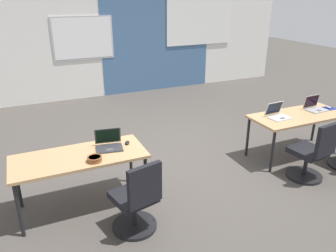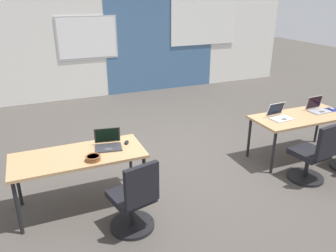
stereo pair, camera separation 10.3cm
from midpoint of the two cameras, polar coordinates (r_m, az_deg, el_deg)
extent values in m
plane|color=#47423D|center=(5.48, 2.31, -5.75)|extent=(24.00, 24.00, 0.00)
cube|color=silver|center=(8.88, -10.06, 14.29)|extent=(10.00, 0.20, 2.80)
cube|color=#42668E|center=(9.16, -2.17, 14.84)|extent=(3.05, 0.01, 2.80)
cube|color=#B7B7BC|center=(8.60, -14.76, 14.40)|extent=(1.48, 0.02, 1.04)
cube|color=white|center=(8.60, -14.76, 14.40)|extent=(1.40, 0.02, 0.96)
cube|color=white|center=(9.64, 5.19, 18.17)|extent=(2.00, 0.02, 1.48)
cube|color=tan|center=(4.19, -15.72, -5.15)|extent=(1.60, 0.70, 0.04)
cylinder|color=black|center=(4.09, -24.95, -13.08)|extent=(0.04, 0.04, 0.68)
cylinder|color=black|center=(4.25, -4.55, -9.45)|extent=(0.04, 0.04, 0.68)
cylinder|color=black|center=(4.61, -25.06, -8.99)|extent=(0.04, 0.04, 0.68)
cylinder|color=black|center=(4.75, -7.04, -5.95)|extent=(0.04, 0.04, 0.68)
cube|color=tan|center=(5.73, 21.10, 1.65)|extent=(1.60, 0.70, 0.04)
cylinder|color=black|center=(5.18, 16.98, -4.27)|extent=(0.04, 0.04, 0.68)
cylinder|color=black|center=(5.60, 13.05, -1.83)|extent=(0.04, 0.04, 0.68)
cylinder|color=black|center=(6.56, 23.49, 0.43)|extent=(0.04, 0.04, 0.68)
cube|color=silver|center=(5.46, 18.19, 1.35)|extent=(0.35, 0.25, 0.02)
cube|color=#4C4C4F|center=(5.42, 18.59, 1.28)|extent=(0.09, 0.07, 0.00)
cube|color=silver|center=(5.51, 17.27, 2.94)|extent=(0.33, 0.09, 0.21)
cube|color=black|center=(5.51, 17.31, 2.94)|extent=(0.30, 0.08, 0.19)
cylinder|color=black|center=(5.36, 21.81, -7.91)|extent=(0.52, 0.52, 0.04)
cylinder|color=black|center=(5.28, 22.10, -6.11)|extent=(0.06, 0.06, 0.34)
cube|color=black|center=(5.19, 22.43, -4.06)|extent=(0.49, 0.49, 0.08)
cube|color=black|center=(4.96, 25.15, -2.29)|extent=(0.40, 0.11, 0.46)
sphere|color=black|center=(5.48, 19.90, -6.92)|extent=(0.04, 0.04, 0.04)
sphere|color=black|center=(5.49, 23.84, -7.48)|extent=(0.04, 0.04, 0.04)
sphere|color=black|center=(5.17, 20.91, -8.94)|extent=(0.04, 0.04, 0.04)
cube|color=#9E9EA3|center=(6.04, 23.76, 2.53)|extent=(0.34, 0.25, 0.02)
cube|color=#4C4C4F|center=(6.00, 24.15, 2.47)|extent=(0.09, 0.06, 0.00)
cube|color=#9E9EA3|center=(6.08, 23.00, 3.96)|extent=(0.33, 0.06, 0.22)
cube|color=black|center=(6.08, 23.04, 3.95)|extent=(0.30, 0.05, 0.19)
cube|color=navy|center=(6.24, 25.45, 2.77)|extent=(0.22, 0.19, 0.00)
ellipsoid|color=#B2B2B7|center=(6.23, 25.48, 2.93)|extent=(0.06, 0.10, 0.03)
sphere|color=black|center=(6.03, 25.79, -5.17)|extent=(0.04, 0.04, 0.04)
cube|color=#333338|center=(4.25, -10.74, -3.82)|extent=(0.36, 0.28, 0.02)
cube|color=#4C4C4F|center=(4.20, -10.69, -4.00)|extent=(0.10, 0.07, 0.00)
cube|color=#333338|center=(4.33, -11.00, -1.66)|extent=(0.33, 0.11, 0.22)
cube|color=black|center=(4.33, -11.00, -1.67)|extent=(0.30, 0.09, 0.19)
ellipsoid|color=black|center=(4.36, -7.70, -2.86)|extent=(0.09, 0.11, 0.03)
cylinder|color=black|center=(4.08, -6.51, -16.64)|extent=(0.52, 0.52, 0.04)
cylinder|color=black|center=(3.96, -6.63, -14.49)|extent=(0.06, 0.06, 0.34)
cube|color=black|center=(3.84, -6.77, -11.97)|extent=(0.53, 0.53, 0.08)
cube|color=black|center=(3.51, -4.85, -10.20)|extent=(0.40, 0.15, 0.46)
sphere|color=black|center=(4.24, -8.20, -14.97)|extent=(0.04, 0.04, 0.04)
sphere|color=black|center=(4.12, -3.21, -16.02)|extent=(0.04, 0.04, 0.04)
sphere|color=black|center=(3.95, -8.86, -18.28)|extent=(0.04, 0.04, 0.04)
cylinder|color=brown|center=(3.99, -13.24, -5.58)|extent=(0.17, 0.17, 0.05)
torus|color=brown|center=(3.98, -13.28, -5.23)|extent=(0.18, 0.18, 0.02)
cylinder|color=gold|center=(3.98, -13.27, -5.30)|extent=(0.14, 0.14, 0.01)
camera|label=1|loc=(0.05, -90.63, -0.26)|focal=35.41mm
camera|label=2|loc=(0.05, 89.37, 0.26)|focal=35.41mm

